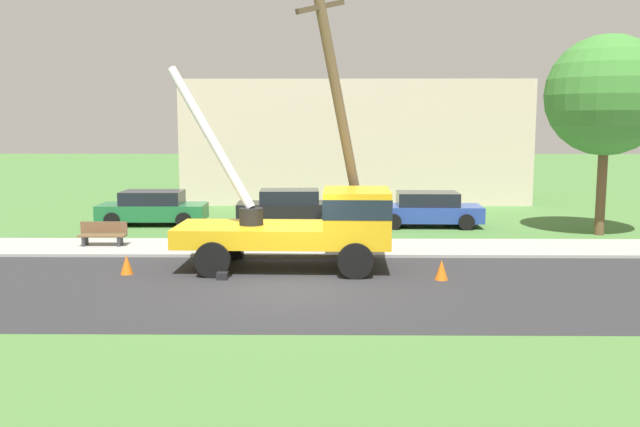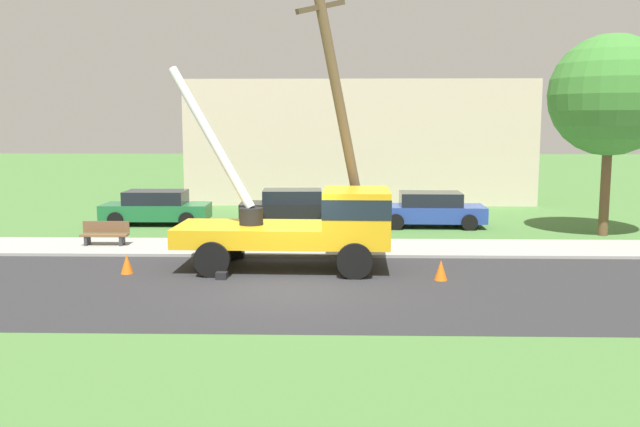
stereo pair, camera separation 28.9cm
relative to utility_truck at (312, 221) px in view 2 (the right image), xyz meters
The scene contains 13 objects.
ground_plane 9.77m from the utility_truck, 92.71° to the left, with size 120.00×120.00×0.00m, color #477538.
road_asphalt 2.77m from the utility_truck, 101.06° to the right, with size 80.00×7.90×0.01m, color #2B2B2D.
sidewalk_strip 3.43m from the utility_truck, 98.36° to the left, with size 80.00×3.02×0.10m, color #9E9E99.
utility_truck is the anchor object (origin of this frame).
leaning_utility_pole 3.60m from the utility_truck, 61.74° to the left, with size 2.48×2.14×8.79m.
traffic_cone_ahead 4.00m from the utility_truck, 21.06° to the right, with size 0.36×0.36×0.56m, color orange.
traffic_cone_behind 5.43m from the utility_truck, behind, with size 0.36×0.36×0.56m, color orange.
parked_sedan_green 10.94m from the utility_truck, 128.90° to the left, with size 4.43×2.06×1.42m.
parked_sedan_black 9.17m from the utility_truck, 97.35° to the left, with size 4.47×2.14×1.42m.
parked_sedan_blue 9.38m from the utility_truck, 60.83° to the left, with size 4.44×2.09×1.42m.
park_bench 7.94m from the utility_truck, 156.22° to the left, with size 1.60×0.45×0.90m.
roadside_tree_near 13.04m from the utility_truck, 29.63° to the left, with size 4.49×4.49×7.51m.
lowrise_building_backdrop 18.10m from the utility_truck, 83.97° to the left, with size 18.00×6.00×6.40m, color beige.
Camera 2 is at (1.20, -17.41, 4.34)m, focal length 38.44 mm.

